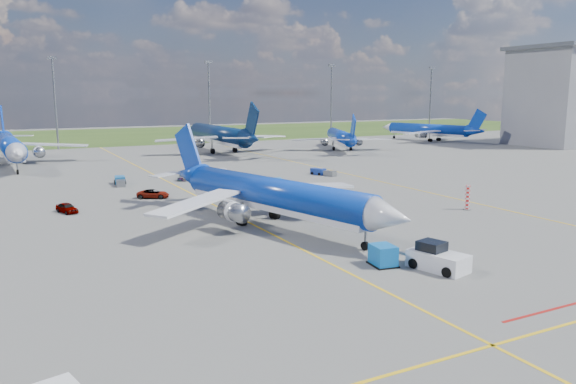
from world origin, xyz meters
name	(u,v)px	position (x,y,z in m)	size (l,w,h in m)	color
ground	(313,255)	(0.00, 0.00, 0.00)	(400.00, 400.00, 0.00)	#52524F
grass_strip	(79,137)	(0.00, 150.00, 0.00)	(400.00, 80.00, 0.01)	#2D4719
taxiway_lines	(208,201)	(0.17, 27.70, 0.01)	(60.25, 160.00, 0.02)	yellow
floodlight_masts	(137,98)	(10.00, 110.00, 12.56)	(202.20, 0.50, 22.70)	slate
warning_post	(468,197)	(26.00, 8.00, 1.50)	(0.50, 0.50, 3.00)	red
bg_jet_nnw	(12,166)	(-21.40, 79.62, 0.00)	(31.72, 41.63, 10.90)	#0C36A9
bg_jet_n	(219,152)	(23.53, 85.55, 0.00)	(34.21, 44.90, 11.76)	#081E44
bg_jet_ne	(341,149)	(52.50, 77.19, 0.00)	(26.20, 34.39, 9.01)	#0C36A9
bg_jet_ene	(427,141)	(89.14, 87.06, 0.00)	(27.37, 35.93, 9.41)	#0C36A9
main_airliner	(273,226)	(1.67, 11.21, 0.00)	(28.60, 37.54, 9.83)	#0C36A9
pushback_tug	(437,258)	(6.74, -8.01, 0.88)	(3.49, 6.58, 2.19)	silver
uld_container	(383,255)	(3.56, -5.23, 0.84)	(1.69, 2.11, 1.69)	#0C5FB2
service_car_a	(67,208)	(-16.90, 28.35, 0.60)	(1.41, 3.51, 1.19)	#999999
service_car_b	(153,194)	(-5.61, 32.90, 0.59)	(1.95, 4.22, 1.17)	#999999
service_car_c	(185,176)	(2.93, 46.58, 0.59)	(1.65, 4.05, 1.18)	#999999
baggage_tug_w	(279,184)	(12.92, 32.42, 0.59)	(2.72, 5.77, 1.25)	#196199
baggage_tug_c	(120,181)	(-7.25, 46.48, 0.54)	(2.12, 5.28, 1.15)	#1A60A0
baggage_tug_e	(322,172)	(25.47, 40.93, 0.50)	(2.85, 4.92, 1.07)	navy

